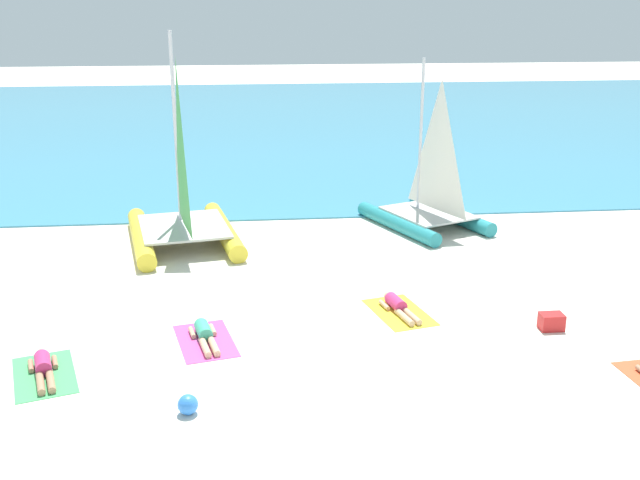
% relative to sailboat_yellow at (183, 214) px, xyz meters
% --- Properties ---
extents(ground_plane, '(120.00, 120.00, 0.00)m').
position_rel_sailboat_yellow_xyz_m(ground_plane, '(3.61, 1.48, -0.89)').
color(ground_plane, silver).
extents(ocean_water, '(120.00, 40.00, 0.05)m').
position_rel_sailboat_yellow_xyz_m(ocean_water, '(3.61, 22.17, -0.87)').
color(ocean_water, teal).
rests_on(ocean_water, ground).
extents(sailboat_yellow, '(3.75, 5.07, 6.00)m').
position_rel_sailboat_yellow_xyz_m(sailboat_yellow, '(0.00, 0.00, 0.00)').
color(sailboat_yellow, yellow).
rests_on(sailboat_yellow, ground).
extents(sailboat_teal, '(3.85, 4.61, 5.14)m').
position_rel_sailboat_yellow_xyz_m(sailboat_teal, '(7.44, 0.98, -0.13)').
color(sailboat_teal, teal).
rests_on(sailboat_teal, ground).
extents(towel_leftmost, '(1.61, 2.14, 0.01)m').
position_rel_sailboat_yellow_xyz_m(towel_leftmost, '(-2.08, -7.81, -0.89)').
color(towel_leftmost, '#4CB266').
rests_on(towel_leftmost, ground).
extents(sunbather_leftmost, '(0.83, 1.54, 0.30)m').
position_rel_sailboat_yellow_xyz_m(sunbather_leftmost, '(-2.10, -7.75, -0.76)').
color(sunbather_leftmost, '#D83372').
rests_on(sunbather_leftmost, towel_leftmost).
extents(towel_center_left, '(1.49, 2.10, 0.01)m').
position_rel_sailboat_yellow_xyz_m(towel_center_left, '(0.91, -6.61, -0.89)').
color(towel_center_left, '#D84C99').
rests_on(towel_center_left, ground).
extents(sunbather_center_left, '(0.73, 1.56, 0.30)m').
position_rel_sailboat_yellow_xyz_m(sunbather_center_left, '(0.89, -6.55, -0.76)').
color(sunbather_center_left, '#3FB28C').
rests_on(sunbather_center_left, towel_center_left).
extents(towel_center_right, '(1.52, 2.11, 0.01)m').
position_rel_sailboat_yellow_xyz_m(towel_center_right, '(5.25, -5.55, -0.89)').
color(towel_center_right, yellow).
rests_on(towel_center_right, ground).
extents(sunbather_center_right, '(0.75, 1.56, 0.30)m').
position_rel_sailboat_yellow_xyz_m(sunbather_center_right, '(5.23, -5.48, -0.76)').
color(sunbather_center_right, '#D83372').
rests_on(sunbather_center_right, towel_center_right).
extents(beach_ball, '(0.36, 0.36, 0.36)m').
position_rel_sailboat_yellow_xyz_m(beach_ball, '(0.74, -9.48, -0.72)').
color(beach_ball, '#337FE5').
rests_on(beach_ball, ground).
extents(cooler_box, '(0.50, 0.36, 0.36)m').
position_rel_sailboat_yellow_xyz_m(cooler_box, '(8.33, -6.77, -0.71)').
color(cooler_box, red).
rests_on(cooler_box, ground).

